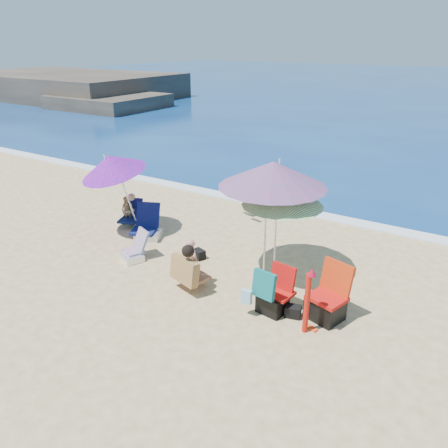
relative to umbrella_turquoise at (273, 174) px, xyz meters
The scene contains 17 objects.
ground 2.64m from the umbrella_turquoise, 107.90° to the right, with size 120.00×120.00×0.00m.
foam 4.20m from the umbrella_turquoise, 97.64° to the left, with size 120.00×0.50×0.04m.
headland 33.26m from the umbrella_turquoise, 146.71° to the left, with size 20.50×11.50×2.60m.
umbrella_turquoise is the anchor object (origin of this frame).
umbrella_striped 0.44m from the umbrella_turquoise, 23.12° to the right, with size 1.94×1.94×2.07m.
umbrella_blue 4.16m from the umbrella_turquoise, behind, with size 2.08×2.11×2.14m.
furled_umbrella 2.51m from the umbrella_turquoise, 46.03° to the right, with size 0.16×0.14×1.20m.
chair_navy 3.82m from the umbrella_turquoise, behind, with size 0.86×0.91×0.81m.
chair_rainbow 3.55m from the umbrella_turquoise, 160.20° to the right, with size 0.64×0.75×0.63m.
camp_chair_left 2.56m from the umbrella_turquoise, 30.14° to the right, with size 0.72×0.74×1.02m.
camp_chair_right 2.29m from the umbrella_turquoise, 61.36° to the right, with size 0.77×0.74×0.88m.
person_center 2.36m from the umbrella_turquoise, 127.75° to the right, with size 0.71×0.76×0.98m.
person_left 4.58m from the umbrella_turquoise, behind, with size 0.61×0.74×0.87m.
bag_black_a 2.59m from the umbrella_turquoise, behind, with size 0.32×0.28×0.20m.
bag_tan 2.75m from the umbrella_turquoise, 156.26° to the right, with size 0.31×0.25×0.24m.
bag_black_b 2.57m from the umbrella_turquoise, 47.92° to the right, with size 0.31×0.25×0.21m.
orange_item 2.90m from the umbrella_turquoise, 42.21° to the right, with size 0.24×0.16×0.03m.
Camera 1 is at (3.96, -5.79, 4.47)m, focal length 35.20 mm.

